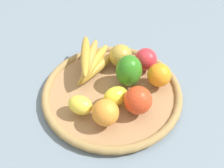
{
  "coord_description": "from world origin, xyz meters",
  "views": [
    {
      "loc": [
        0.33,
        -0.4,
        0.59
      ],
      "look_at": [
        0.0,
        0.0,
        0.05
      ],
      "focal_mm": 41.99,
      "sensor_mm": 36.0,
      "label": 1
    }
  ],
  "objects_px": {
    "banana_bunch": "(92,61)",
    "apple_0": "(121,56)",
    "orange_1": "(159,75)",
    "orange_0": "(105,112)",
    "apple_1": "(138,100)",
    "lemon_1": "(116,96)",
    "bell_pepper": "(129,71)",
    "lemon_0": "(80,105)",
    "apple_2": "(146,59)"
  },
  "relations": [
    {
      "from": "orange_1",
      "to": "bell_pepper",
      "type": "bearing_deg",
      "value": -143.52
    },
    {
      "from": "bell_pepper",
      "to": "apple_0",
      "type": "xyz_separation_m",
      "value": [
        -0.07,
        0.05,
        -0.01
      ]
    },
    {
      "from": "orange_1",
      "to": "apple_2",
      "type": "distance_m",
      "value": 0.08
    },
    {
      "from": "orange_1",
      "to": "lemon_1",
      "type": "relative_size",
      "value": 1.0
    },
    {
      "from": "apple_1",
      "to": "lemon_1",
      "type": "height_order",
      "value": "apple_1"
    },
    {
      "from": "bell_pepper",
      "to": "lemon_0",
      "type": "bearing_deg",
      "value": -30.01
    },
    {
      "from": "lemon_0",
      "to": "apple_1",
      "type": "bearing_deg",
      "value": 41.93
    },
    {
      "from": "banana_bunch",
      "to": "lemon_1",
      "type": "xyz_separation_m",
      "value": [
        0.14,
        -0.06,
        -0.01
      ]
    },
    {
      "from": "apple_2",
      "to": "lemon_1",
      "type": "xyz_separation_m",
      "value": [
        0.02,
        -0.17,
        -0.01
      ]
    },
    {
      "from": "orange_0",
      "to": "apple_2",
      "type": "xyz_separation_m",
      "value": [
        -0.04,
        0.24,
        -0.0
      ]
    },
    {
      "from": "orange_1",
      "to": "lemon_1",
      "type": "distance_m",
      "value": 0.15
    },
    {
      "from": "bell_pepper",
      "to": "apple_1",
      "type": "bearing_deg",
      "value": 31.41
    },
    {
      "from": "banana_bunch",
      "to": "lemon_0",
      "type": "bearing_deg",
      "value": -58.08
    },
    {
      "from": "banana_bunch",
      "to": "apple_0",
      "type": "height_order",
      "value": "apple_0"
    },
    {
      "from": "bell_pepper",
      "to": "apple_0",
      "type": "distance_m",
      "value": 0.08
    },
    {
      "from": "orange_0",
      "to": "apple_2",
      "type": "height_order",
      "value": "orange_0"
    },
    {
      "from": "bell_pepper",
      "to": "orange_0",
      "type": "distance_m",
      "value": 0.16
    },
    {
      "from": "banana_bunch",
      "to": "lemon_0",
      "type": "height_order",
      "value": "banana_bunch"
    },
    {
      "from": "banana_bunch",
      "to": "apple_2",
      "type": "xyz_separation_m",
      "value": [
        0.12,
        0.11,
        0.0
      ]
    },
    {
      "from": "apple_1",
      "to": "bell_pepper",
      "type": "bearing_deg",
      "value": 140.55
    },
    {
      "from": "lemon_1",
      "to": "banana_bunch",
      "type": "bearing_deg",
      "value": 157.36
    },
    {
      "from": "lemon_0",
      "to": "apple_0",
      "type": "relative_size",
      "value": 0.96
    },
    {
      "from": "banana_bunch",
      "to": "lemon_0",
      "type": "distance_m",
      "value": 0.17
    },
    {
      "from": "apple_0",
      "to": "orange_1",
      "type": "distance_m",
      "value": 0.14
    },
    {
      "from": "lemon_0",
      "to": "bell_pepper",
      "type": "relative_size",
      "value": 0.72
    },
    {
      "from": "apple_0",
      "to": "lemon_1",
      "type": "height_order",
      "value": "apple_0"
    },
    {
      "from": "lemon_0",
      "to": "apple_2",
      "type": "distance_m",
      "value": 0.26
    },
    {
      "from": "banana_bunch",
      "to": "apple_0",
      "type": "relative_size",
      "value": 2.68
    },
    {
      "from": "banana_bunch",
      "to": "lemon_0",
      "type": "xyz_separation_m",
      "value": [
        0.09,
        -0.14,
        -0.01
      ]
    },
    {
      "from": "banana_bunch",
      "to": "bell_pepper",
      "type": "height_order",
      "value": "bell_pepper"
    },
    {
      "from": "apple_2",
      "to": "banana_bunch",
      "type": "bearing_deg",
      "value": -137.85
    },
    {
      "from": "apple_1",
      "to": "banana_bunch",
      "type": "xyz_separation_m",
      "value": [
        -0.2,
        0.04,
        -0.0
      ]
    },
    {
      "from": "apple_1",
      "to": "orange_1",
      "type": "distance_m",
      "value": 0.12
    },
    {
      "from": "orange_1",
      "to": "orange_0",
      "type": "bearing_deg",
      "value": -98.69
    },
    {
      "from": "lemon_0",
      "to": "orange_0",
      "type": "height_order",
      "value": "orange_0"
    },
    {
      "from": "apple_0",
      "to": "apple_1",
      "type": "bearing_deg",
      "value": -37.74
    },
    {
      "from": "lemon_0",
      "to": "apple_2",
      "type": "height_order",
      "value": "apple_2"
    },
    {
      "from": "apple_0",
      "to": "apple_2",
      "type": "relative_size",
      "value": 1.04
    },
    {
      "from": "apple_1",
      "to": "bell_pepper",
      "type": "distance_m",
      "value": 0.11
    },
    {
      "from": "apple_2",
      "to": "lemon_1",
      "type": "bearing_deg",
      "value": -83.85
    },
    {
      "from": "apple_1",
      "to": "apple_2",
      "type": "bearing_deg",
      "value": 117.53
    },
    {
      "from": "lemon_0",
      "to": "banana_bunch",
      "type": "bearing_deg",
      "value": 121.92
    },
    {
      "from": "orange_0",
      "to": "lemon_1",
      "type": "bearing_deg",
      "value": 107.17
    },
    {
      "from": "apple_0",
      "to": "orange_1",
      "type": "xyz_separation_m",
      "value": [
        0.14,
        0.0,
        -0.0
      ]
    },
    {
      "from": "apple_1",
      "to": "banana_bunch",
      "type": "height_order",
      "value": "apple_1"
    },
    {
      "from": "lemon_0",
      "to": "lemon_1",
      "type": "bearing_deg",
      "value": 58.31
    },
    {
      "from": "orange_1",
      "to": "orange_0",
      "type": "xyz_separation_m",
      "value": [
        -0.03,
        -0.2,
        0.0
      ]
    },
    {
      "from": "banana_bunch",
      "to": "lemon_1",
      "type": "bearing_deg",
      "value": -22.64
    },
    {
      "from": "lemon_0",
      "to": "orange_0",
      "type": "bearing_deg",
      "value": 14.01
    },
    {
      "from": "orange_1",
      "to": "apple_1",
      "type": "bearing_deg",
      "value": -85.3
    }
  ]
}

